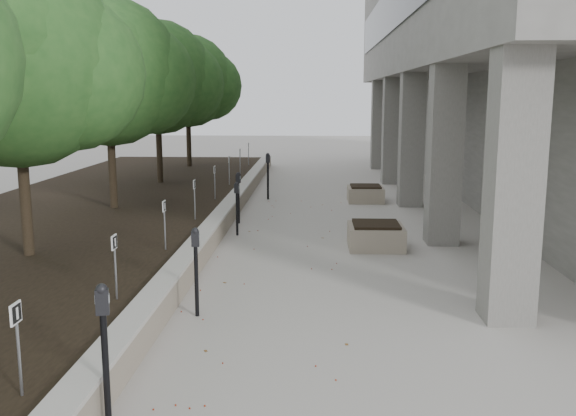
% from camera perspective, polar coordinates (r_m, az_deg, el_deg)
% --- Properties ---
extents(ground, '(90.00, 90.00, 0.00)m').
position_cam_1_polar(ground, '(8.84, -1.14, -11.93)').
color(ground, '#B0ABA2').
rests_on(ground, ground).
extents(retaining_wall, '(0.39, 26.00, 0.50)m').
position_cam_1_polar(retaining_wall, '(17.61, -5.17, 0.05)').
color(retaining_wall, tan).
rests_on(retaining_wall, ground).
extents(planting_bed, '(7.00, 26.00, 0.40)m').
position_cam_1_polar(planting_bed, '(18.47, -16.54, -0.02)').
color(planting_bed, black).
rests_on(planting_bed, ground).
extents(crabapple_tree_2, '(4.60, 4.00, 5.44)m').
position_cam_1_polar(crabapple_tree_2, '(12.39, -23.21, 8.40)').
color(crabapple_tree_2, '#24511F').
rests_on(crabapple_tree_2, planting_bed).
extents(crabapple_tree_3, '(4.60, 4.00, 5.44)m').
position_cam_1_polar(crabapple_tree_3, '(17.04, -15.89, 9.08)').
color(crabapple_tree_3, '#24511F').
rests_on(crabapple_tree_3, planting_bed).
extents(crabapple_tree_4, '(4.60, 4.00, 5.44)m').
position_cam_1_polar(crabapple_tree_4, '(21.84, -11.73, 9.40)').
color(crabapple_tree_4, '#24511F').
rests_on(crabapple_tree_4, planting_bed).
extents(crabapple_tree_5, '(4.60, 4.00, 5.44)m').
position_cam_1_polar(crabapple_tree_5, '(26.72, -9.07, 9.58)').
color(crabapple_tree_5, '#24511F').
rests_on(crabapple_tree_5, planting_bed).
extents(parking_sign_1, '(0.04, 0.22, 0.96)m').
position_cam_1_polar(parking_sign_1, '(6.82, -23.21, -11.70)').
color(parking_sign_1, black).
rests_on(parking_sign_1, planting_bed).
extents(parking_sign_2, '(0.04, 0.22, 0.96)m').
position_cam_1_polar(parking_sign_2, '(9.47, -15.36, -5.19)').
color(parking_sign_2, black).
rests_on(parking_sign_2, planting_bed).
extents(parking_sign_3, '(0.04, 0.22, 0.96)m').
position_cam_1_polar(parking_sign_3, '(12.28, -11.10, -1.54)').
color(parking_sign_3, black).
rests_on(parking_sign_3, planting_bed).
extents(parking_sign_4, '(0.04, 0.22, 0.96)m').
position_cam_1_polar(parking_sign_4, '(15.16, -8.44, 0.75)').
color(parking_sign_4, black).
rests_on(parking_sign_4, planting_bed).
extents(parking_sign_5, '(0.04, 0.22, 0.96)m').
position_cam_1_polar(parking_sign_5, '(18.08, -6.64, 2.30)').
color(parking_sign_5, black).
rests_on(parking_sign_5, planting_bed).
extents(parking_sign_6, '(0.04, 0.22, 0.96)m').
position_cam_1_polar(parking_sign_6, '(21.02, -5.34, 3.41)').
color(parking_sign_6, black).
rests_on(parking_sign_6, planting_bed).
extents(parking_sign_7, '(0.04, 0.22, 0.96)m').
position_cam_1_polar(parking_sign_7, '(23.98, -4.36, 4.26)').
color(parking_sign_7, black).
rests_on(parking_sign_7, planting_bed).
extents(parking_sign_8, '(0.04, 0.22, 0.96)m').
position_cam_1_polar(parking_sign_8, '(26.94, -3.59, 4.91)').
color(parking_sign_8, black).
rests_on(parking_sign_8, planting_bed).
extents(parking_meter_1, '(0.17, 0.14, 1.51)m').
position_cam_1_polar(parking_meter_1, '(6.71, -16.22, -12.77)').
color(parking_meter_1, black).
rests_on(parking_meter_1, ground).
extents(parking_meter_2, '(0.15, 0.11, 1.38)m').
position_cam_1_polar(parking_meter_2, '(9.66, -8.31, -5.77)').
color(parking_meter_2, black).
rests_on(parking_meter_2, ground).
extents(parking_meter_3, '(0.14, 0.11, 1.30)m').
position_cam_1_polar(parking_meter_3, '(15.13, -4.64, -0.06)').
color(parking_meter_3, black).
rests_on(parking_meter_3, ground).
extents(parking_meter_4, '(0.15, 0.13, 1.36)m').
position_cam_1_polar(parking_meter_4, '(16.55, -4.50, 0.92)').
color(parking_meter_4, black).
rests_on(parking_meter_4, ground).
extents(parking_meter_5, '(0.17, 0.13, 1.51)m').
position_cam_1_polar(parking_meter_5, '(20.37, -1.83, 2.89)').
color(parking_meter_5, black).
rests_on(parking_meter_5, ground).
extents(planter_front, '(1.21, 1.21, 0.56)m').
position_cam_1_polar(planter_front, '(14.05, 7.95, -2.46)').
color(planter_front, tan).
rests_on(planter_front, ground).
extents(planter_back, '(1.13, 1.13, 0.52)m').
position_cam_1_polar(planter_back, '(20.14, 7.02, 1.32)').
color(planter_back, tan).
rests_on(planter_back, ground).
extents(berry_scatter, '(3.30, 14.10, 0.02)m').
position_cam_1_polar(berry_scatter, '(13.60, -0.19, -3.95)').
color(berry_scatter, maroon).
rests_on(berry_scatter, ground).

